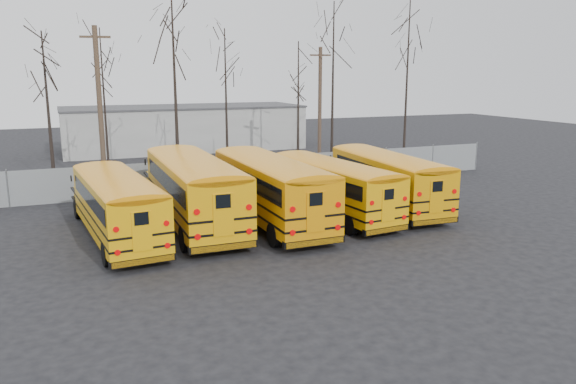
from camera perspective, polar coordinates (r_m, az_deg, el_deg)
name	(u,v)px	position (r m, az deg, el deg)	size (l,w,h in m)	color
ground	(296,242)	(24.52, 0.84, -5.13)	(120.00, 120.00, 0.00)	black
fence	(221,174)	(35.34, -6.85, 1.79)	(40.00, 0.04, 2.00)	gray
distant_building	(184,128)	(54.95, -10.52, 6.38)	(22.00, 8.00, 4.00)	#B2B3AD
bus_a	(116,201)	(25.59, -17.05, -0.90)	(3.39, 10.80, 2.98)	black
bus_b	(193,185)	(27.06, -9.66, 0.70)	(2.88, 12.21, 3.41)	black
bus_c	(269,184)	(27.20, -1.95, 0.79)	(2.82, 11.84, 3.30)	black
bus_d	(331,183)	(28.61, 4.37, 0.90)	(3.49, 10.71, 2.95)	black
bus_e	(386,176)	(30.76, 9.89, 1.66)	(3.11, 11.03, 3.05)	black
utility_pole_left	(100,108)	(36.31, -18.56, 8.09)	(1.77, 0.42, 9.97)	#4A3829
utility_pole_right	(320,106)	(43.73, 3.25, 8.69)	(1.60, 0.51, 9.13)	#483628
tree_1	(48,110)	(39.09, -23.18, 7.64)	(0.26, 0.26, 9.78)	black
tree_2	(105,107)	(39.10, -18.13, 8.22)	(0.26, 0.26, 10.05)	black
tree_3	(175,93)	(36.36, -11.38, 9.84)	(0.26, 0.26, 11.97)	black
tree_4	(226,104)	(39.90, -6.30, 8.90)	(0.26, 0.26, 10.19)	black
tree_5	(298,110)	(39.89, 1.04, 8.36)	(0.26, 0.26, 9.35)	black
tree_6	(333,86)	(43.94, 4.57, 10.69)	(0.26, 0.26, 12.45)	black
tree_7	(407,83)	(43.19, 11.97, 10.81)	(0.26, 0.26, 12.99)	black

